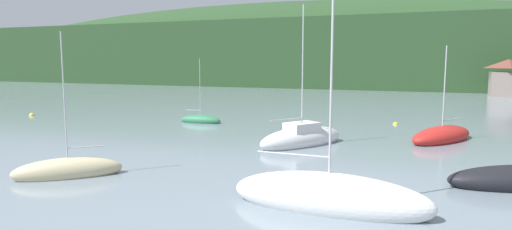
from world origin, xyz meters
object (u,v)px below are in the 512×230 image
object	(u,v)px
shore_building_west	(508,78)
mooring_buoy_mid	(395,124)
sailboat_mid_11	(302,138)
sailboat_far_3	(201,120)
mooring_buoy_near	(32,116)
sailboat_near_9	(68,171)
sailboat_far_7	(442,136)
sailboat_near_8	(329,198)

from	to	relation	value
shore_building_west	mooring_buoy_mid	bearing A→B (deg)	-110.37
sailboat_mid_11	mooring_buoy_mid	world-z (taller)	sailboat_mid_11
sailboat_far_3	mooring_buoy_mid	xyz separation A→B (m)	(18.02, 5.85, -0.25)
sailboat_far_3	sailboat_mid_11	distance (m)	14.53
mooring_buoy_near	mooring_buoy_mid	distance (m)	38.96
sailboat_near_9	mooring_buoy_mid	bearing A→B (deg)	-161.16
sailboat_far_7	sailboat_near_9	world-z (taller)	sailboat_near_9
sailboat_mid_11	shore_building_west	bearing A→B (deg)	11.48
shore_building_west	mooring_buoy_near	xyz separation A→B (m)	(-53.36, -48.95, -3.07)
sailboat_far_7	sailboat_near_8	size ratio (longest dim) A/B	0.69
shore_building_west	sailboat_near_8	size ratio (longest dim) A/B	0.57
sailboat_far_3	sailboat_mid_11	xyz separation A→B (m)	(12.44, -7.51, 0.26)
shore_building_west	sailboat_far_7	xyz separation A→B (m)	(-11.31, -48.78, -2.70)
shore_building_west	sailboat_mid_11	distance (m)	58.24
mooring_buoy_mid	shore_building_west	bearing A→B (deg)	69.63
sailboat_far_7	shore_building_west	bearing A→B (deg)	-162.01
mooring_buoy_near	sailboat_far_7	bearing A→B (deg)	0.22
sailboat_far_7	sailboat_mid_11	bearing A→B (deg)	-28.64
sailboat_far_7	sailboat_near_9	xyz separation A→B (m)	(-18.67, -18.42, -0.04)
sailboat_near_8	mooring_buoy_mid	xyz separation A→B (m)	(0.84, 26.13, -0.49)
mooring_buoy_near	sailboat_near_9	bearing A→B (deg)	-37.97
sailboat_near_8	sailboat_near_9	world-z (taller)	sailboat_near_8
sailboat_far_3	mooring_buoy_mid	bearing A→B (deg)	15.62
sailboat_near_8	mooring_buoy_mid	distance (m)	26.15
sailboat_far_3	mooring_buoy_mid	distance (m)	18.95
sailboat_far_7	mooring_buoy_near	world-z (taller)	sailboat_far_7
shore_building_west	sailboat_near_8	bearing A→B (deg)	-103.46
sailboat_far_7	sailboat_near_8	xyz separation A→B (m)	(-4.75, -18.34, 0.13)
sailboat_near_8	sailboat_near_9	bearing A→B (deg)	-179.56
mooring_buoy_mid	sailboat_near_9	bearing A→B (deg)	-119.38
sailboat_far_7	mooring_buoy_mid	world-z (taller)	sailboat_far_7
sailboat_far_7	sailboat_near_8	distance (m)	18.94
shore_building_west	mooring_buoy_near	world-z (taller)	shore_building_west
mooring_buoy_mid	sailboat_far_7	bearing A→B (deg)	-63.35
sailboat_far_3	sailboat_mid_11	bearing A→B (deg)	-33.46
sailboat_far_3	mooring_buoy_near	distance (m)	20.23
sailboat_near_8	mooring_buoy_near	distance (m)	41.50
shore_building_west	mooring_buoy_near	distance (m)	72.48
sailboat_near_9	mooring_buoy_near	xyz separation A→B (m)	(-23.38, 18.25, -0.33)
sailboat_far_3	mooring_buoy_near	world-z (taller)	sailboat_far_3
sailboat_far_3	sailboat_far_7	size ratio (longest dim) A/B	0.86
shore_building_west	mooring_buoy_mid	world-z (taller)	shore_building_west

